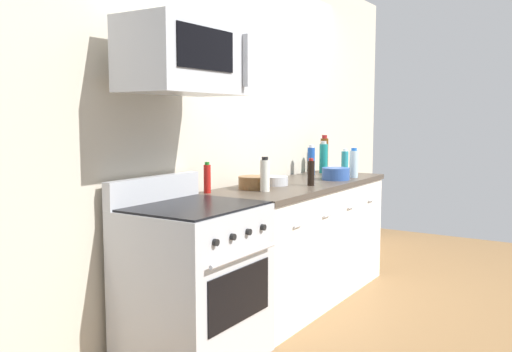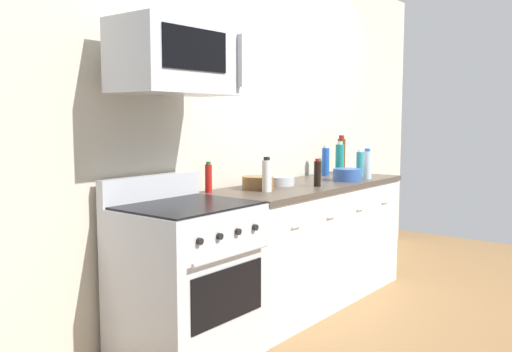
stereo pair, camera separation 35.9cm
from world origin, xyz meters
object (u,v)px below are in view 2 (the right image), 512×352
(bottle_dish_soap, at_px, (360,163))
(bowl_wooden_salad, at_px, (258,182))
(bottle_wine_amber, at_px, (341,155))
(bowl_blue_mixing, at_px, (347,174))
(bowl_steel_prep, at_px, (281,181))
(bottle_hot_sauce_red, at_px, (209,178))
(bottle_vinegar_white, at_px, (267,175))
(bottle_soy_sauce_dark, at_px, (317,173))
(bottle_water_clear, at_px, (367,164))
(range_oven, at_px, (186,280))
(microwave, at_px, (178,59))
(bottle_soda_blue, at_px, (326,161))
(bottle_sparkling_teal, at_px, (340,158))

(bottle_dish_soap, distance_m, bowl_wooden_salad, 1.21)
(bottle_wine_amber, relative_size, bowl_blue_mixing, 1.52)
(bowl_steel_prep, bearing_deg, bottle_dish_soap, -8.88)
(bottle_hot_sauce_red, height_order, bowl_steel_prep, bottle_hot_sauce_red)
(bowl_wooden_salad, bearing_deg, bottle_wine_amber, 4.71)
(bottle_vinegar_white, distance_m, bottle_soy_sauce_dark, 0.47)
(bowl_blue_mixing, bearing_deg, bottle_hot_sauce_red, 161.55)
(bottle_vinegar_white, xyz_separation_m, bottle_water_clear, (1.13, -0.17, 0.01))
(bottle_wine_amber, bearing_deg, bowl_wooden_salad, -175.29)
(bottle_vinegar_white, distance_m, bottle_hot_sauce_red, 0.39)
(bottle_soy_sauce_dark, relative_size, bowl_steel_prep, 1.01)
(range_oven, xyz_separation_m, bottle_dish_soap, (2.01, -0.07, 0.56))
(bottle_vinegar_white, bearing_deg, bottle_hot_sauce_red, 134.20)
(microwave, height_order, bottle_hot_sauce_red, microwave)
(bottle_soy_sauce_dark, xyz_separation_m, bottle_hot_sauce_red, (-0.73, 0.40, 0.00))
(range_oven, bearing_deg, bottle_dish_soap, -1.90)
(bottle_vinegar_white, relative_size, bowl_wooden_salad, 1.06)
(bottle_hot_sauce_red, xyz_separation_m, bottle_dish_soap, (1.55, -0.31, 0.01))
(bottle_soda_blue, height_order, bottle_hot_sauce_red, bottle_soda_blue)
(bottle_vinegar_white, bearing_deg, bottle_water_clear, -8.63)
(bowl_steel_prep, bearing_deg, bottle_vinegar_white, -160.06)
(bottle_soy_sauce_dark, distance_m, bowl_blue_mixing, 0.45)
(bottle_sparkling_teal, relative_size, bottle_water_clear, 1.16)
(bottle_hot_sauce_red, distance_m, bowl_blue_mixing, 1.24)
(bottle_water_clear, bearing_deg, bowl_steel_prep, 159.92)
(microwave, height_order, bowl_steel_prep, microwave)
(bowl_steel_prep, bearing_deg, bottle_hot_sauce_red, 165.20)
(bottle_wine_amber, xyz_separation_m, bottle_water_clear, (-0.32, -0.42, -0.04))
(range_oven, bearing_deg, bottle_sparkling_teal, 4.76)
(microwave, relative_size, bottle_water_clear, 3.01)
(bottle_hot_sauce_red, bearing_deg, bottle_soda_blue, -2.09)
(bowl_wooden_salad, bearing_deg, bottle_dish_soap, -7.83)
(bottle_vinegar_white, xyz_separation_m, bowl_wooden_salad, (0.08, 0.14, -0.06))
(bottle_water_clear, distance_m, bowl_wooden_salad, 1.10)
(microwave, bearing_deg, range_oven, -90.29)
(bottle_soda_blue, height_order, bowl_blue_mixing, bottle_soda_blue)
(bottle_hot_sauce_red, relative_size, bottle_dish_soap, 0.90)
(range_oven, distance_m, bottle_dish_soap, 2.09)
(bottle_hot_sauce_red, bearing_deg, bowl_wooden_salad, -22.12)
(bottle_water_clear, height_order, bowl_steel_prep, bottle_water_clear)
(bottle_soy_sauce_dark, bearing_deg, bottle_hot_sauce_red, 151.31)
(bottle_water_clear, relative_size, bottle_hot_sauce_red, 1.20)
(bottle_sparkling_teal, relative_size, bowl_blue_mixing, 1.29)
(bottle_soda_blue, xyz_separation_m, bowl_steel_prep, (-0.81, -0.11, -0.09))
(bowl_wooden_salad, bearing_deg, range_oven, -173.02)
(bottle_water_clear, distance_m, bottle_hot_sauce_red, 1.48)
(bowl_blue_mixing, bearing_deg, range_oven, 174.70)
(bottle_hot_sauce_red, bearing_deg, bottle_water_clear, -17.84)
(bottle_wine_amber, distance_m, bottle_sparkling_teal, 0.11)
(bottle_soda_blue, distance_m, bowl_wooden_salad, 1.07)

